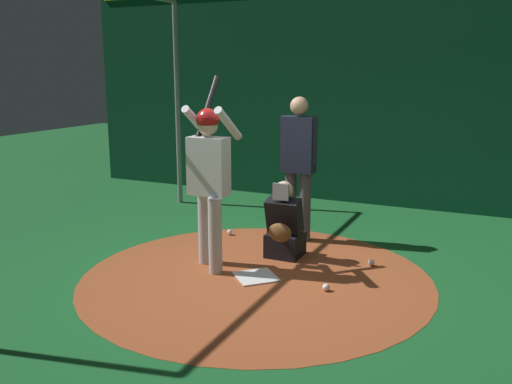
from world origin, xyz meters
TOP-DOWN VIEW (x-y plane):
  - ground_plane at (0.00, 0.00)m, footprint 26.14×26.14m
  - dirt_circle at (0.00, 0.00)m, footprint 3.78×3.78m
  - home_plate at (0.00, 0.00)m, footprint 0.59×0.59m
  - batter at (-0.08, -0.60)m, footprint 0.68×0.49m
  - catcher at (-0.75, 0.02)m, footprint 0.58×0.40m
  - umpire at (-1.47, -0.08)m, footprint 0.23×0.49m
  - back_wall at (-3.92, 0.00)m, footprint 0.23×10.14m
  - cage_frame at (0.00, 0.00)m, footprint 5.28×5.30m
  - baseball_0 at (-0.88, 1.05)m, footprint 0.07×0.07m
  - baseball_1 at (-1.27, -0.98)m, footprint 0.07×0.07m
  - baseball_2 at (0.04, 0.80)m, footprint 0.07×0.07m

SIDE VIEW (x-z plane):
  - ground_plane at x=0.00m, z-range 0.00..0.00m
  - dirt_circle at x=0.00m, z-range 0.00..0.01m
  - home_plate at x=0.00m, z-range 0.01..0.02m
  - baseball_0 at x=-0.88m, z-range 0.01..0.08m
  - baseball_1 at x=-1.27m, z-range 0.01..0.08m
  - baseball_2 at x=0.04m, z-range 0.01..0.08m
  - catcher at x=-0.75m, z-range -0.10..0.83m
  - umpire at x=-1.47m, z-range 0.13..1.99m
  - batter at x=-0.08m, z-range 0.03..2.16m
  - back_wall at x=-3.92m, z-range 0.01..3.74m
  - cage_frame at x=0.00m, z-range 0.60..3.87m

